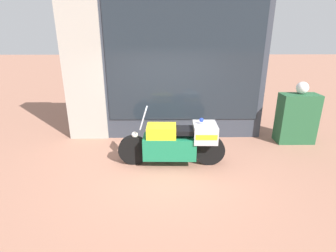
{
  "coord_description": "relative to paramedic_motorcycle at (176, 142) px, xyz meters",
  "views": [
    {
      "loc": [
        -0.03,
        -5.06,
        2.83
      ],
      "look_at": [
        0.05,
        0.75,
        0.73
      ],
      "focal_mm": 28.0,
      "sensor_mm": 36.0,
      "label": 1
    }
  ],
  "objects": [
    {
      "name": "utility_cabinet",
      "position": [
        3.24,
        1.24,
        0.11
      ],
      "size": [
        0.97,
        0.5,
        1.31
      ],
      "primitive_type": "cube",
      "color": "#235633",
      "rests_on": "ground"
    },
    {
      "name": "ground_plane",
      "position": [
        -0.23,
        -0.24,
        -0.55
      ],
      "size": [
        60.0,
        60.0,
        0.0
      ],
      "primitive_type": "plane",
      "color": "#9E6B56"
    },
    {
      "name": "white_helmet",
      "position": [
        3.28,
        1.29,
        0.92
      ],
      "size": [
        0.31,
        0.31,
        0.31
      ],
      "primitive_type": "sphere",
      "color": "white",
      "rests_on": "utility_cabinet"
    },
    {
      "name": "shop_building",
      "position": [
        -0.66,
        1.76,
        1.5
      ],
      "size": [
        5.32,
        0.55,
        4.08
      ],
      "color": "#333842",
      "rests_on": "ground"
    },
    {
      "name": "window_display",
      "position": [
        0.22,
        1.78,
        -0.1
      ],
      "size": [
        3.81,
        0.3,
        1.84
      ],
      "color": "slate",
      "rests_on": "ground"
    },
    {
      "name": "paramedic_motorcycle",
      "position": [
        0.0,
        0.0,
        0.0
      ],
      "size": [
        2.37,
        0.62,
        1.31
      ],
      "rotation": [
        0.0,
        0.0,
        3.12
      ],
      "color": "black",
      "rests_on": "ground"
    }
  ]
}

